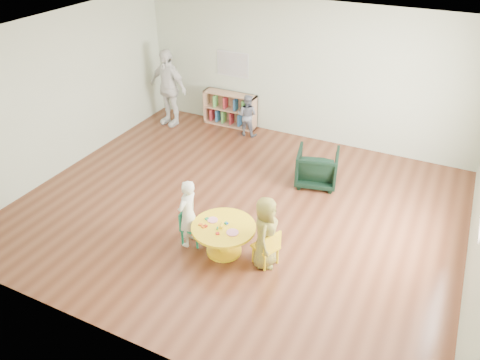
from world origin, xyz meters
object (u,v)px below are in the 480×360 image
Objects in this scene: kid_chair_right at (268,247)px; armchair at (317,167)px; kid_chair_left at (190,225)px; child_right at (265,232)px; child_left at (188,213)px; toddler at (247,115)px; adult_caretaker at (168,87)px; bookshelf at (230,109)px; activity_table at (224,234)px.

armchair reaches higher than kid_chair_right.
armchair reaches higher than kid_chair_left.
child_right reaches higher than kid_chair_right.
armchair is at bearing 157.36° from child_left.
adult_caretaker is (-1.81, -0.22, 0.39)m from toddler.
kid_chair_left is 0.46× the size of bookshelf.
kid_chair_right is 0.47× the size of bookshelf.
toddler is (-1.96, 1.24, 0.12)m from armchair.
toddler reaches higher than armchair.
activity_table is 0.85× the size of child_right.
activity_table is 1.01× the size of toddler.
armchair is 0.80× the size of toddler.
armchair is at bearing -12.13° from child_right.
bookshelf is 2.97m from armchair.
kid_chair_right is at bearing 96.44° from child_left.
child_left is 1.18× the size of toddler.
child_left is (0.00, -0.04, 0.24)m from kid_chair_left.
activity_table is at bearing 83.94° from kid_chair_left.
kid_chair_left is at bearing -43.36° from adult_caretaker.
bookshelf is 0.71× the size of adult_caretaker.
kid_chair_right is 0.53× the size of child_left.
kid_chair_right reaches higher than activity_table.
child_left is at bearing -175.21° from activity_table.
adult_caretaker reaches higher than bookshelf.
kid_chair_right is 0.24m from child_right.
kid_chair_right is at bearing 85.17° from kid_chair_left.
kid_chair_right is at bearing 116.57° from toddler.
toddler is at bearing -45.42° from armchair.
activity_table is 1.27× the size of armchair.
bookshelf is 1.11× the size of child_right.
bookshelf is (-1.36, 3.96, 0.07)m from kid_chair_left.
activity_table is 0.77× the size of bookshelf.
bookshelf is at bearing 32.45° from adult_caretaker.
bookshelf is 1.32× the size of toddler.
kid_chair_left is 1.23m from kid_chair_right.
child_right is (2.55, -3.92, 0.17)m from bookshelf.
kid_chair_right is (1.23, 0.04, 0.01)m from kid_chair_left.
toddler is at bearing 16.23° from adult_caretaker.
activity_table is at bearing 97.52° from child_left.
armchair is 3.94m from adult_caretaker.
child_left reaches higher than kid_chair_left.
kid_chair_left is at bearing 79.18° from child_right.
kid_chair_left is at bearing 99.59° from toddler.
child_left is (1.37, -4.00, 0.17)m from bookshelf.
adult_caretaker reaches higher than armchair.
child_right is 4.12m from toddler.
adult_caretaker is (-3.77, 1.02, 0.52)m from armchair.
armchair is at bearing 144.84° from toddler.
adult_caretaker is at bearing 4.15° from toddler.
adult_caretaker reaches higher than child_left.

